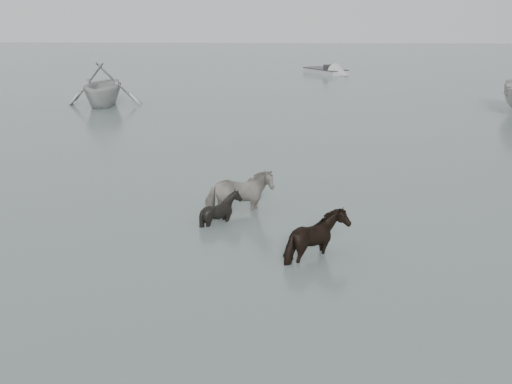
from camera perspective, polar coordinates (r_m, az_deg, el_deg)
ground at (r=15.70m, az=-1.62°, el=-4.53°), size 140.00×140.00×0.00m
pony_pinto at (r=17.68m, az=-1.54°, el=0.70°), size 1.99×1.10×1.59m
pony_dark at (r=14.60m, az=5.55°, el=-3.31°), size 1.64×1.76×1.43m
pony_black at (r=16.95m, az=-3.17°, el=-0.73°), size 1.11×0.99×1.21m
rowboat_trail at (r=36.33m, az=-13.48°, el=9.44°), size 4.41×5.02×2.53m
skiff_mid at (r=50.99m, az=6.22°, el=10.85°), size 4.25×5.14×0.75m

